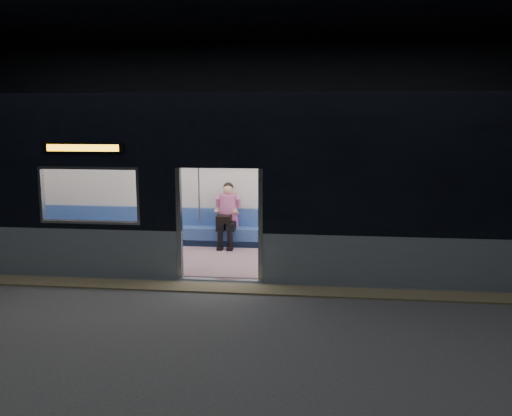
# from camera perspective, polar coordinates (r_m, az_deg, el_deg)

# --- Properties ---
(station_floor) EXTENTS (24.00, 14.00, 0.01)m
(station_floor) POSITION_cam_1_polar(r_m,az_deg,el_deg) (8.98, -5.02, -9.59)
(station_floor) COLOR #47494C
(station_floor) RESTS_ON ground
(station_envelope) EXTENTS (24.00, 14.00, 5.00)m
(station_envelope) POSITION_cam_1_polar(r_m,az_deg,el_deg) (8.51, -5.39, 14.43)
(station_envelope) COLOR black
(station_envelope) RESTS_ON station_floor
(tactile_strip) EXTENTS (22.80, 0.50, 0.03)m
(tactile_strip) POSITION_cam_1_polar(r_m,az_deg,el_deg) (9.48, -4.34, -8.40)
(tactile_strip) COLOR #8C7F59
(tactile_strip) RESTS_ON station_floor
(metro_car) EXTENTS (18.00, 3.04, 3.35)m
(metro_car) POSITION_cam_1_polar(r_m,az_deg,el_deg) (11.04, -2.49, 3.90)
(metro_car) COLOR #8896A3
(metro_car) RESTS_ON station_floor
(passenger) EXTENTS (0.42, 0.73, 1.44)m
(passenger) POSITION_cam_1_polar(r_m,az_deg,el_deg) (12.20, -2.98, -0.38)
(passenger) COLOR black
(passenger) RESTS_ON metro_car
(handbag) EXTENTS (0.41, 0.38, 0.16)m
(handbag) POSITION_cam_1_polar(r_m,az_deg,el_deg) (12.00, -3.39, -1.17)
(handbag) COLOR black
(handbag) RESTS_ON passenger
(transit_map) EXTENTS (1.00, 0.03, 0.65)m
(transit_map) POSITION_cam_1_polar(r_m,az_deg,el_deg) (12.25, 8.52, 2.63)
(transit_map) COLOR white
(transit_map) RESTS_ON metro_car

